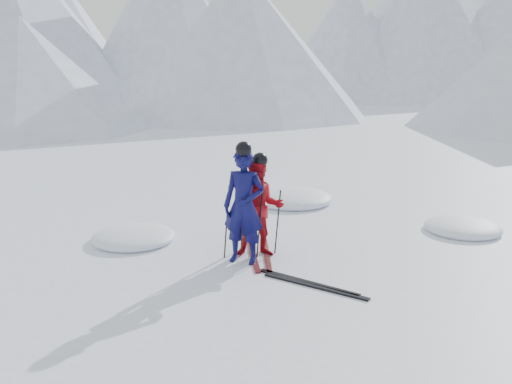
{
  "coord_description": "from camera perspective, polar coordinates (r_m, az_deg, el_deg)",
  "views": [
    {
      "loc": [
        -1.3,
        -8.34,
        3.18
      ],
      "look_at": [
        -1.77,
        0.5,
        1.1
      ],
      "focal_mm": 38.0,
      "sensor_mm": 36.0,
      "label": 1
    }
  ],
  "objects": [
    {
      "name": "ground",
      "position": [
        9.02,
        11.21,
        -7.69
      ],
      "size": [
        160.0,
        160.0,
        0.0
      ],
      "primitive_type": "plane",
      "color": "white",
      "rests_on": "ground"
    },
    {
      "name": "mountain_range",
      "position": [
        44.35,
        12.68,
        17.48
      ],
      "size": [
        106.15,
        62.94,
        15.53
      ],
      "color": "#B2BCD1",
      "rests_on": "ground"
    },
    {
      "name": "skier_blue",
      "position": [
        8.77,
        -1.29,
        -1.52
      ],
      "size": [
        0.79,
        0.63,
        1.9
      ],
      "primitive_type": "imported",
      "rotation": [
        0.0,
        0.0,
        -0.29
      ],
      "color": "#0B0B43",
      "rests_on": "ground"
    },
    {
      "name": "skier_red",
      "position": [
        9.09,
        0.41,
        -1.72
      ],
      "size": [
        0.88,
        0.73,
        1.67
      ],
      "primitive_type": "imported",
      "rotation": [
        0.0,
        0.0,
        0.12
      ],
      "color": "#AC0D17",
      "rests_on": "ground"
    },
    {
      "name": "pole_blue_left",
      "position": [
        9.02,
        -3.11,
        -3.19
      ],
      "size": [
        0.13,
        0.09,
        1.26
      ],
      "primitive_type": "cylinder",
      "rotation": [
        0.05,
        0.08,
        0.0
      ],
      "color": "black",
      "rests_on": "ground"
    },
    {
      "name": "pole_blue_right",
      "position": [
        9.08,
        0.42,
        -3.07
      ],
      "size": [
        0.13,
        0.07,
        1.26
      ],
      "primitive_type": "cylinder",
      "rotation": [
        -0.04,
        0.08,
        0.0
      ],
      "color": "black",
      "rests_on": "ground"
    },
    {
      "name": "pole_red_left",
      "position": [
        9.42,
        -1.35,
        -2.94
      ],
      "size": [
        0.11,
        0.09,
        1.11
      ],
      "primitive_type": "cylinder",
      "rotation": [
        0.06,
        0.08,
        0.0
      ],
      "color": "black",
      "rests_on": "ground"
    },
    {
      "name": "pole_red_right",
      "position": [
        9.3,
        2.29,
        -3.16
      ],
      "size": [
        0.11,
        0.08,
        1.11
      ],
      "primitive_type": "cylinder",
      "rotation": [
        -0.05,
        0.08,
        0.0
      ],
      "color": "black",
      "rests_on": "ground"
    },
    {
      "name": "ski_worn_left",
      "position": [
        9.34,
        -0.34,
        -6.58
      ],
      "size": [
        0.36,
        1.69,
        0.03
      ],
      "primitive_type": "cube",
      "rotation": [
        0.0,
        0.0,
        0.16
      ],
      "color": "black",
      "rests_on": "ground"
    },
    {
      "name": "ski_worn_right",
      "position": [
        9.33,
        1.14,
        -6.6
      ],
      "size": [
        0.24,
        1.7,
        0.03
      ],
      "primitive_type": "cube",
      "rotation": [
        0.0,
        0.0,
        0.09
      ],
      "color": "black",
      "rests_on": "ground"
    },
    {
      "name": "ski_loose_a",
      "position": [
        8.23,
        5.45,
        -9.43
      ],
      "size": [
        1.48,
        0.99,
        0.03
      ],
      "primitive_type": "cube",
      "rotation": [
        0.0,
        0.0,
        1.0
      ],
      "color": "black",
      "rests_on": "ground"
    },
    {
      "name": "ski_loose_b",
      "position": [
        8.1,
        6.21,
        -9.84
      ],
      "size": [
        1.51,
        0.95,
        0.03
      ],
      "primitive_type": "cube",
      "rotation": [
        0.0,
        0.0,
        1.03
      ],
      "color": "black",
      "rests_on": "ground"
    },
    {
      "name": "snow_lumps",
      "position": [
        11.38,
        6.03,
        -3.08
      ],
      "size": [
        8.62,
        5.79,
        0.42
      ],
      "color": "white",
      "rests_on": "ground"
    }
  ]
}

